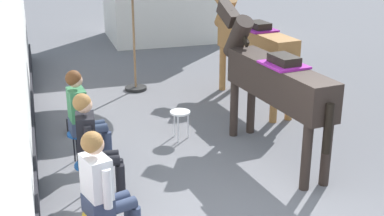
# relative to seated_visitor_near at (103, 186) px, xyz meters

# --- Properties ---
(ground_plane) EXTENTS (40.00, 40.00, 0.00)m
(ground_plane) POSITION_rel_seated_visitor_near_xyz_m (1.70, 3.01, -0.78)
(ground_plane) COLOR slate
(pub_facade_wall) EXTENTS (0.34, 14.00, 3.40)m
(pub_facade_wall) POSITION_rel_seated_visitor_near_xyz_m (-0.84, 1.51, 0.76)
(pub_facade_wall) COLOR white
(pub_facade_wall) RESTS_ON ground_plane
(seated_visitor_near) EXTENTS (0.61, 0.48, 1.39)m
(seated_visitor_near) POSITION_rel_seated_visitor_near_xyz_m (0.00, 0.00, 0.00)
(seated_visitor_near) COLOR gold
(seated_visitor_near) RESTS_ON ground_plane
(seated_visitor_middle) EXTENTS (0.61, 0.49, 1.39)m
(seated_visitor_middle) POSITION_rel_seated_visitor_near_xyz_m (0.03, 1.16, 0.00)
(seated_visitor_middle) COLOR #194C99
(seated_visitor_middle) RESTS_ON ground_plane
(seated_visitor_far) EXTENTS (0.61, 0.49, 1.39)m
(seated_visitor_far) POSITION_rel_seated_visitor_near_xyz_m (0.01, 2.19, 0.00)
(seated_visitor_far) COLOR #194C99
(seated_visitor_far) RESTS_ON ground_plane
(saddled_horse_near) EXTENTS (0.71, 2.99, 2.06)m
(saddled_horse_near) POSITION_rel_seated_visitor_near_xyz_m (2.66, 1.71, 0.38)
(saddled_horse_near) COLOR #2D231E
(saddled_horse_near) RESTS_ON ground_plane
(saddled_horse_far) EXTENTS (0.70, 2.99, 2.06)m
(saddled_horse_far) POSITION_rel_seated_visitor_near_xyz_m (3.28, 3.98, 0.38)
(saddled_horse_far) COLOR #9E6B38
(saddled_horse_far) RESTS_ON ground_plane
(spare_stool_white) EXTENTS (0.32, 0.32, 0.46)m
(spare_stool_white) POSITION_rel_seated_visitor_near_xyz_m (1.54, 2.65, -0.38)
(spare_stool_white) COLOR white
(spare_stool_white) RESTS_ON ground_plane
(satchel_bag) EXTENTS (0.14, 0.29, 0.20)m
(satchel_bag) POSITION_rel_seated_visitor_near_xyz_m (-0.09, 3.38, -0.68)
(satchel_bag) COLOR black
(satchel_bag) RESTS_ON ground_plane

